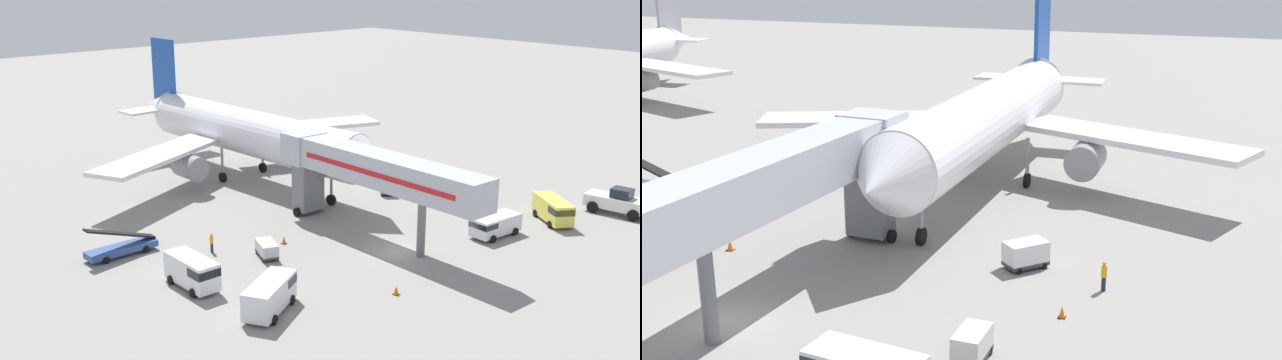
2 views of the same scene
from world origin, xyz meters
TOP-DOWN VIEW (x-y plane):
  - ground_plane at (0.00, 0.00)m, footprint 300.00×300.00m
  - airplane_at_gate at (3.77, 26.14)m, footprint 38.44×40.47m
  - jet_bridge at (0.87, 4.59)m, footprint 3.72×22.69m
  - belt_loader_truck at (-17.47, 14.60)m, footprint 5.99×1.78m
  - baggage_cart_far_center at (-8.78, 6.35)m, footprint 2.19×2.87m
  - baggage_cart_near_right at (12.23, 0.94)m, footprint 1.34×2.22m
  - baggage_cart_mid_left at (11.22, 11.77)m, footprint 2.58×2.70m
  - ground_crew_worker_foreground at (15.93, 10.30)m, footprint 0.35×0.35m
  - ground_crew_worker_midground at (-11.54, 10.24)m, footprint 0.43×0.43m
  - safety_cone_alpha at (14.74, 6.45)m, footprint 0.38×0.38m
  - safety_cone_bravo at (-5.84, 7.76)m, footprint 0.44×0.44m

SIDE VIEW (x-z plane):
  - ground_plane at x=0.00m, z-range 0.00..0.00m
  - safety_cone_alpha at x=14.74m, z-range 0.00..0.58m
  - safety_cone_bravo at x=-5.84m, z-range 0.00..0.66m
  - baggage_cart_far_center at x=-8.78m, z-range 0.08..1.39m
  - belt_loader_truck at x=-17.47m, z-range -0.73..2.22m
  - baggage_cart_near_right at x=12.23m, z-range 0.08..1.52m
  - baggage_cart_mid_left at x=11.22m, z-range 0.08..1.62m
  - ground_crew_worker_foreground at x=15.93m, z-range 0.05..1.68m
  - ground_crew_worker_midground at x=-11.54m, z-range 0.05..1.71m
  - airplane_at_gate at x=3.77m, z-range -1.86..12.37m
  - jet_bridge at x=0.87m, z-range 2.08..9.88m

